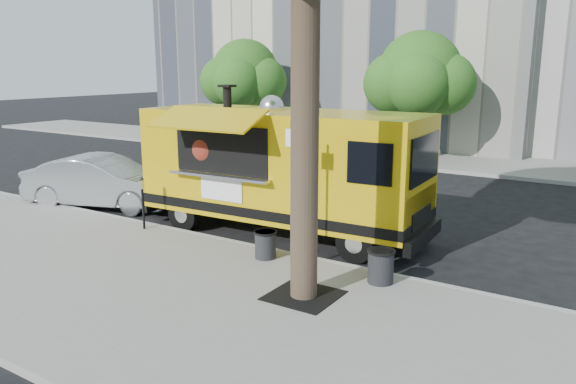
% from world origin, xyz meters
% --- Properties ---
extents(ground, '(120.00, 120.00, 0.00)m').
position_xyz_m(ground, '(0.00, 0.00, 0.00)').
color(ground, black).
rests_on(ground, ground).
extents(sidewalk, '(60.00, 6.00, 0.15)m').
position_xyz_m(sidewalk, '(0.00, -4.00, 0.07)').
color(sidewalk, gray).
rests_on(sidewalk, ground).
extents(curb, '(60.00, 0.14, 0.16)m').
position_xyz_m(curb, '(0.00, -0.93, 0.07)').
color(curb, '#999993').
rests_on(curb, ground).
extents(far_sidewalk, '(60.00, 5.00, 0.15)m').
position_xyz_m(far_sidewalk, '(0.00, 13.50, 0.07)').
color(far_sidewalk, gray).
rests_on(far_sidewalk, ground).
extents(tree_well, '(1.20, 1.20, 0.02)m').
position_xyz_m(tree_well, '(2.60, -2.80, 0.15)').
color(tree_well, black).
rests_on(tree_well, sidewalk).
extents(far_tree_a, '(3.42, 3.42, 5.36)m').
position_xyz_m(far_tree_a, '(-10.00, 12.30, 3.78)').
color(far_tree_a, '#33261C').
rests_on(far_tree_a, far_sidewalk).
extents(far_tree_b, '(3.60, 3.60, 5.50)m').
position_xyz_m(far_tree_b, '(-1.00, 12.70, 3.83)').
color(far_tree_b, '#33261C').
rests_on(far_tree_b, far_sidewalk).
extents(sign_post, '(0.28, 0.06, 3.00)m').
position_xyz_m(sign_post, '(1.55, -1.55, 1.85)').
color(sign_post, silver).
rests_on(sign_post, sidewalk).
extents(parking_meter, '(0.11, 0.11, 1.33)m').
position_xyz_m(parking_meter, '(-3.00, -1.35, 0.98)').
color(parking_meter, black).
rests_on(parking_meter, sidewalk).
extents(food_truck, '(7.55, 3.71, 3.69)m').
position_xyz_m(food_truck, '(-0.11, 0.57, 1.74)').
color(food_truck, gold).
rests_on(food_truck, ground).
extents(sedan, '(4.99, 2.98, 1.55)m').
position_xyz_m(sedan, '(-6.14, 0.00, 0.78)').
color(sedan, '#ABADB2').
rests_on(sedan, ground).
extents(trash_bin_left, '(0.49, 0.49, 0.59)m').
position_xyz_m(trash_bin_left, '(0.85, -1.49, 0.47)').
color(trash_bin_left, black).
rests_on(trash_bin_left, sidewalk).
extents(trash_bin_right, '(0.54, 0.54, 0.64)m').
position_xyz_m(trash_bin_right, '(3.50, -1.46, 0.49)').
color(trash_bin_right, black).
rests_on(trash_bin_right, sidewalk).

